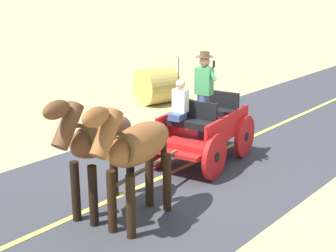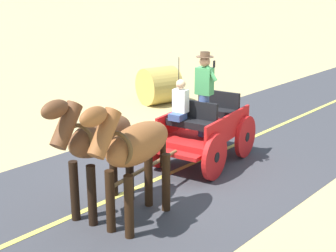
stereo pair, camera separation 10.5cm
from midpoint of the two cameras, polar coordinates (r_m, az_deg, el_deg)
The scene contains 7 objects.
ground_plane at distance 10.36m, azimuth 2.08°, elevation -5.02°, with size 200.00×200.00×0.00m, color tan.
road_surface at distance 10.36m, azimuth 2.08°, elevation -5.00°, with size 5.40×160.00×0.01m, color #38383D.
road_centre_stripe at distance 10.36m, azimuth 2.08°, elevation -4.98°, with size 0.12×160.00×0.00m, color #DBCC4C.
horse_drawn_carriage at distance 10.42m, azimuth 4.44°, elevation -0.18°, with size 1.79×4.51×2.50m.
horse_near_side at distance 7.61m, azimuth -3.62°, elevation -2.64°, with size 0.83×2.15×2.21m.
horse_off_side at distance 8.06m, azimuth -8.04°, elevation -1.65°, with size 0.87×2.15×2.21m.
hay_bale at distance 15.64m, azimuth -0.89°, elevation 4.85°, with size 1.20×1.20×1.10m, color gold.
Camera 2 is at (-6.13, 7.40, 3.87)m, focal length 51.16 mm.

